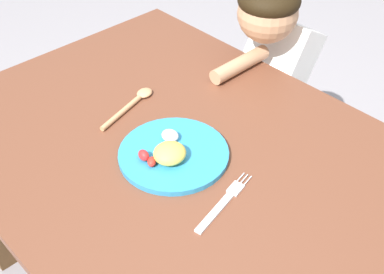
{
  "coord_description": "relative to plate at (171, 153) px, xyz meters",
  "views": [
    {
      "loc": [
        0.69,
        -0.62,
        1.49
      ],
      "look_at": [
        -0.0,
        0.03,
        0.68
      ],
      "focal_mm": 46.35,
      "sensor_mm": 36.0,
      "label": 1
    }
  ],
  "objects": [
    {
      "name": "dining_table",
      "position": [
        0.0,
        0.04,
        -0.12
      ],
      "size": [
        1.3,
        0.92,
        0.66
      ],
      "color": "brown",
      "rests_on": "ground_plane"
    },
    {
      "name": "plate",
      "position": [
        0.0,
        0.0,
        0.0
      ],
      "size": [
        0.27,
        0.27,
        0.06
      ],
      "color": "#2D88BC",
      "rests_on": "dining_table"
    },
    {
      "name": "fork",
      "position": [
        0.2,
        -0.02,
        -0.01
      ],
      "size": [
        0.06,
        0.21,
        0.01
      ],
      "rotation": [
        0.0,
        0.0,
        1.78
      ],
      "color": "silver",
      "rests_on": "dining_table"
    },
    {
      "name": "spoon",
      "position": [
        -0.23,
        0.06,
        -0.01
      ],
      "size": [
        0.08,
        0.22,
        0.02
      ],
      "rotation": [
        0.0,
        0.0,
        1.84
      ],
      "color": "tan",
      "rests_on": "dining_table"
    },
    {
      "name": "person",
      "position": [
        -0.15,
        0.59,
        -0.15
      ],
      "size": [
        0.21,
        0.42,
        0.91
      ],
      "rotation": [
        0.0,
        0.0,
        3.14
      ],
      "color": "#3A3B63",
      "rests_on": "ground_plane"
    }
  ]
}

